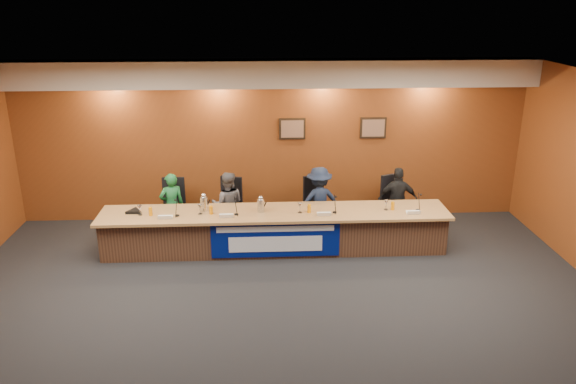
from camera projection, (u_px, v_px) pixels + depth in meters
name	position (u px, v px, depth m)	size (l,w,h in m)	color
floor	(280.00, 323.00, 7.84)	(10.00, 10.00, 0.00)	black
ceiling	(279.00, 94.00, 6.77)	(10.00, 8.00, 0.04)	silver
wall_back	(272.00, 141.00, 11.07)	(10.00, 0.04, 3.20)	brown
soffit	(272.00, 74.00, 10.39)	(10.00, 0.50, 0.50)	beige
dais_body	(275.00, 231.00, 9.98)	(6.00, 0.80, 0.70)	#492D1D
dais_top	(275.00, 213.00, 9.81)	(6.10, 0.95, 0.05)	#9D7040
banner	(276.00, 239.00, 9.58)	(2.20, 0.02, 0.65)	#020F66
banner_text_upper	(275.00, 229.00, 9.50)	(2.00, 0.01, 0.10)	silver
banner_text_lower	(276.00, 244.00, 9.60)	(1.60, 0.01, 0.28)	silver
wall_photo_left	(292.00, 129.00, 10.98)	(0.52, 0.04, 0.42)	black
wall_photo_right	(373.00, 128.00, 11.06)	(0.52, 0.04, 0.42)	black
panelist_a	(172.00, 206.00, 10.43)	(0.46, 0.30, 1.25)	#18602E
panelist_b	(228.00, 204.00, 10.48)	(0.61, 0.48, 1.26)	#545358
panelist_c	(319.00, 201.00, 10.55)	(0.86, 0.49, 1.33)	#141D34
panelist_d	(398.00, 200.00, 10.63)	(0.76, 0.32, 1.29)	black
office_chair_a	(173.00, 211.00, 10.57)	(0.48, 0.48, 0.08)	black
office_chair_b	(228.00, 210.00, 10.62)	(0.48, 0.48, 0.08)	black
office_chair_c	(318.00, 208.00, 10.70)	(0.48, 0.48, 0.08)	black
office_chair_d	(396.00, 207.00, 10.78)	(0.48, 0.48, 0.08)	black
nameplate_a	(165.00, 217.00, 9.44)	(0.24, 0.06, 0.09)	white
microphone_a	(177.00, 216.00, 9.60)	(0.07, 0.07, 0.02)	black
juice_glass_a	(151.00, 211.00, 9.60)	(0.06, 0.06, 0.15)	orange
water_glass_a	(140.00, 210.00, 9.61)	(0.08, 0.08, 0.18)	silver
nameplate_b	(226.00, 216.00, 9.50)	(0.24, 0.06, 0.09)	white
microphone_b	(236.00, 214.00, 9.65)	(0.07, 0.07, 0.02)	black
juice_glass_b	(211.00, 210.00, 9.66)	(0.06, 0.06, 0.15)	orange
water_glass_b	(200.00, 209.00, 9.66)	(0.08, 0.08, 0.18)	silver
nameplate_c	(324.00, 214.00, 9.58)	(0.24, 0.06, 0.09)	white
microphone_c	(335.00, 212.00, 9.75)	(0.07, 0.07, 0.02)	black
juice_glass_c	(309.00, 209.00, 9.73)	(0.06, 0.06, 0.15)	orange
water_glass_c	(300.00, 208.00, 9.72)	(0.08, 0.08, 0.18)	silver
nameplate_d	(414.00, 212.00, 9.65)	(0.24, 0.06, 0.09)	white
microphone_d	(418.00, 210.00, 9.84)	(0.07, 0.07, 0.02)	black
juice_glass_d	(393.00, 206.00, 9.85)	(0.06, 0.06, 0.15)	orange
water_glass_d	(386.00, 205.00, 9.85)	(0.08, 0.08, 0.18)	silver
carafe_left	(204.00, 204.00, 9.79)	(0.13, 0.13, 0.26)	silver
carafe_mid	(261.00, 206.00, 9.75)	(0.12, 0.12, 0.23)	silver
speakerphone	(134.00, 211.00, 9.75)	(0.32, 0.32, 0.05)	black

